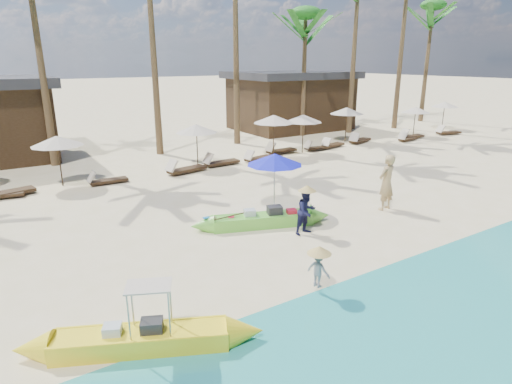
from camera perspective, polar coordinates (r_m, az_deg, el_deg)
ground at (r=12.19m, az=0.99°, el=-7.88°), size 240.00×240.00×0.00m
wet_sand_strip at (r=9.03m, az=19.75°, el=-18.90°), size 240.00×4.50×0.01m
green_canoe at (r=13.84m, az=0.86°, el=-3.73°), size 4.97×2.02×0.66m
yellow_canoe at (r=8.66m, az=-15.00°, el=-18.41°), size 4.77×2.44×1.33m
tourist at (r=15.84m, az=16.99°, el=1.22°), size 0.80×0.59×2.01m
vendor_green at (r=13.19m, az=6.73°, el=-2.60°), size 0.75×0.62×1.44m
vendor_yellow at (r=9.99m, az=8.32°, el=-10.10°), size 0.50×0.65×0.89m
blue_umbrella at (r=14.79m, az=2.50°, el=4.38°), size 1.94×1.94×2.09m
lounger_4_left at (r=19.34m, az=-30.57°, el=-0.02°), size 2.08×1.01×0.68m
resort_parasol_5 at (r=19.64m, az=-25.03°, el=6.19°), size 2.10×2.10×2.16m
lounger_5_left at (r=19.60m, az=-19.41°, el=1.53°), size 1.68×0.55×0.57m
resort_parasol_6 at (r=21.44m, az=-7.96°, el=8.38°), size 2.07×2.07×2.13m
lounger_6_left at (r=20.53m, az=-9.53°, el=3.09°), size 2.08×0.96×0.68m
lounger_6_right at (r=21.76m, az=-4.86°, el=4.04°), size 1.93×0.68×0.65m
resort_parasol_7 at (r=23.54m, az=2.39°, el=9.70°), size 2.23×2.23×2.30m
lounger_7_left at (r=22.69m, az=0.17°, el=4.61°), size 1.82×0.87×0.59m
lounger_7_right at (r=24.59m, az=3.18°, el=5.62°), size 1.94×0.67×0.65m
resort_parasol_8 at (r=24.66m, az=6.32°, el=9.72°), size 2.13×2.13×2.19m
lounger_8_left at (r=25.71m, az=7.97°, el=5.92°), size 1.66×0.67×0.55m
resort_parasol_9 at (r=28.58m, az=12.02°, el=10.55°), size 2.16×2.16×2.22m
lounger_9_left at (r=26.66m, az=10.07°, el=6.26°), size 1.85×0.92×0.60m
lounger_9_right at (r=28.51m, az=13.60°, el=6.79°), size 2.02×1.10×0.66m
resort_parasol_10 at (r=32.00m, az=20.53°, el=10.23°), size 1.98×1.98×2.04m
lounger_10_left at (r=30.11m, az=19.49°, el=6.76°), size 1.68×0.70×0.55m
lounger_10_right at (r=31.04m, az=19.92°, el=7.07°), size 1.93×0.66×0.65m
resort_parasol_11 at (r=36.28m, az=23.87°, el=10.64°), size 2.02×2.02×2.08m
lounger_11_left at (r=33.74m, az=24.14°, el=7.33°), size 1.96×1.01×0.64m
palm_6 at (r=30.40m, az=6.59°, el=20.72°), size 2.08×2.08×8.51m
palm_7 at (r=32.42m, az=13.36°, el=23.62°), size 2.08×2.08×11.08m
palm_9 at (r=40.34m, az=22.35°, el=20.18°), size 2.08×2.08×9.82m
pavilion_east at (r=33.55m, az=4.63°, el=12.14°), size 8.80×6.60×4.30m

